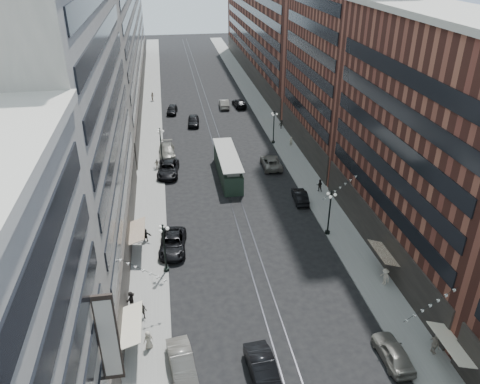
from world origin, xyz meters
TOP-DOWN VIEW (x-y plane):
  - ground at (0.00, 60.00)m, footprint 220.00×220.00m
  - sidewalk_west at (-11.00, 70.00)m, footprint 4.00×180.00m
  - sidewalk_east at (11.00, 70.00)m, footprint 4.00×180.00m
  - rail_west at (-0.70, 70.00)m, footprint 0.12×180.00m
  - rail_east at (0.70, 70.00)m, footprint 0.12×180.00m
  - building_west_mid at (-17.00, 33.00)m, footprint 8.00×36.00m
  - building_west_far at (-17.00, 96.00)m, footprint 8.00×90.00m
  - building_east_mid at (17.00, 28.00)m, footprint 8.00×30.00m
  - building_east_tower at (17.00, 56.00)m, footprint 8.00×26.00m
  - building_east_far at (17.00, 105.00)m, footprint 8.00×72.00m
  - lamppost_sw_far at (-9.20, 28.00)m, footprint 1.03×1.14m
  - lamppost_sw_mid at (-9.20, 55.00)m, footprint 1.03×1.14m
  - lamppost_se_far at (9.20, 32.00)m, footprint 1.03×1.14m
  - lamppost_se_mid at (9.20, 60.00)m, footprint 1.03×1.14m
  - streetcar at (0.00, 48.86)m, footprint 2.78×12.58m
  - car_1 at (-8.27, 15.17)m, footprint 2.39×5.26m
  - car_2 at (-8.40, 31.77)m, footprint 3.32×6.28m
  - car_4 at (8.40, 13.53)m, footprint 2.02×4.83m
  - car_5 at (-2.20, 13.42)m, footprint 2.30×5.52m
  - pedestrian_1 at (-10.84, 17.86)m, footprint 0.93×0.74m
  - pedestrian_2 at (-11.41, 21.39)m, footprint 0.94×0.67m
  - pedestrian_4 at (11.93, 13.57)m, footprint 0.59×1.16m
  - car_7 at (-8.40, 50.92)m, footprint 3.49×6.54m
  - car_8 at (-8.40, 57.69)m, footprint 2.49×5.97m
  - car_9 at (-6.93, 78.62)m, footprint 2.50×4.92m
  - car_10 at (8.23, 40.08)m, footprint 1.91×4.61m
  - car_11 at (6.80, 50.99)m, footprint 2.82×5.80m
  - car_12 at (6.80, 80.67)m, footprint 2.67×5.63m
  - car_13 at (-3.28, 71.15)m, footprint 2.47×5.22m
  - car_14 at (3.65, 80.58)m, footprint 1.97×5.18m
  - pedestrian_5 at (-11.36, 33.79)m, footprint 1.52×0.76m
  - pedestrian_6 at (-9.95, 52.76)m, footprint 1.00×0.61m
  - pedestrian_7 at (11.50, 42.22)m, footprint 0.94×0.72m
  - pedestrian_8 at (11.72, 58.10)m, footprint 0.65×0.47m
  - pedestrian_9 at (12.16, 66.49)m, footprint 1.07×0.58m
  - pedestrian_extra_0 at (11.71, 22.40)m, footprint 0.76×1.25m
  - pedestrian_extra_1 at (-10.68, 87.33)m, footprint 0.83×1.02m
  - pedestrian_extra_2 at (-12.47, 23.24)m, footprint 1.06×1.46m

SIDE VIEW (x-z plane):
  - ground at x=0.00m, z-range 0.00..0.00m
  - rail_west at x=-0.70m, z-range 0.00..0.02m
  - rail_east at x=0.70m, z-range 0.00..0.02m
  - sidewalk_west at x=-11.00m, z-range 0.00..0.15m
  - sidewalk_east at x=11.00m, z-range 0.00..0.15m
  - car_10 at x=8.23m, z-range 0.00..1.48m
  - car_12 at x=6.80m, z-range 0.00..1.58m
  - car_11 at x=6.80m, z-range 0.00..1.59m
  - car_9 at x=-6.93m, z-range 0.00..1.61m
  - car_4 at x=8.40m, z-range 0.00..1.64m
  - car_1 at x=-8.27m, z-range 0.00..1.67m
  - car_2 at x=-8.40m, z-range 0.00..1.68m
  - car_14 at x=3.65m, z-range 0.00..1.69m
  - car_8 at x=-8.40m, z-range 0.00..1.72m
  - car_13 at x=-3.28m, z-range 0.00..1.72m
  - car_7 at x=-8.40m, z-range 0.00..1.75m
  - car_5 at x=-2.20m, z-range 0.00..1.77m
  - pedestrian_extra_2 at x=-12.47m, z-range 0.15..1.71m
  - pedestrian_9 at x=12.16m, z-range 0.15..1.72m
  - pedestrian_5 at x=-11.36m, z-range 0.15..1.73m
  - pedestrian_6 at x=-9.95m, z-range 0.15..1.75m
  - pedestrian_8 at x=11.72m, z-range 0.15..1.80m
  - pedestrian_1 at x=-10.84m, z-range 0.15..1.82m
  - pedestrian_7 at x=11.50m, z-range 0.15..1.87m
  - pedestrian_2 at x=-11.41m, z-range 0.15..1.89m
  - pedestrian_extra_0 at x=11.71m, z-range 0.15..1.96m
  - pedestrian_extra_1 at x=-10.68m, z-range 0.15..1.99m
  - pedestrian_4 at x=11.93m, z-range 0.15..2.06m
  - streetcar at x=0.00m, z-range -0.13..3.35m
  - lamppost_sw_far at x=-9.20m, z-range 0.34..5.86m
  - lamppost_sw_mid at x=-9.20m, z-range 0.34..5.86m
  - lamppost_se_far at x=9.20m, z-range 0.34..5.86m
  - lamppost_se_mid at x=9.20m, z-range 0.34..5.86m
  - building_east_mid at x=17.00m, z-range 0.00..24.00m
  - building_east_far at x=17.00m, z-range 0.00..24.00m
  - building_west_far at x=-17.00m, z-range 0.00..26.00m
  - building_west_mid at x=-17.00m, z-range 0.00..28.00m
  - building_east_tower at x=17.00m, z-range 0.00..42.00m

